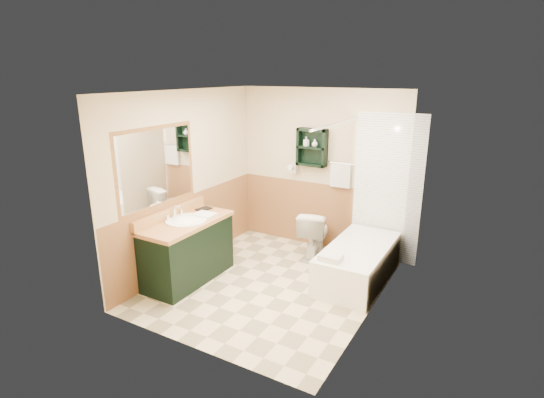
{
  "coord_description": "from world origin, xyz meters",
  "views": [
    {
      "loc": [
        2.44,
        -4.23,
        2.61
      ],
      "look_at": [
        -0.09,
        0.2,
        1.08
      ],
      "focal_mm": 28.0,
      "sensor_mm": 36.0,
      "label": 1
    }
  ],
  "objects_px": {
    "vanity": "(188,250)",
    "soap_bottle_b": "(315,144)",
    "wall_shelf": "(312,147)",
    "vanity_book": "(200,202)",
    "soap_bottle_a": "(306,144)",
    "bathtub": "(358,263)",
    "toilet": "(314,234)",
    "hair_dryer": "(294,168)"
  },
  "relations": [
    {
      "from": "vanity",
      "to": "soap_bottle_b",
      "type": "xyz_separation_m",
      "value": [
        0.94,
        1.79,
        1.2
      ]
    },
    {
      "from": "wall_shelf",
      "to": "vanity_book",
      "type": "distance_m",
      "value": 1.81
    },
    {
      "from": "wall_shelf",
      "to": "soap_bottle_a",
      "type": "bearing_deg",
      "value": -176.8
    },
    {
      "from": "wall_shelf",
      "to": "soap_bottle_b",
      "type": "height_order",
      "value": "wall_shelf"
    },
    {
      "from": "soap_bottle_b",
      "to": "vanity_book",
      "type": "bearing_deg",
      "value": -130.2
    },
    {
      "from": "wall_shelf",
      "to": "vanity",
      "type": "relative_size",
      "value": 0.43
    },
    {
      "from": "vanity",
      "to": "soap_bottle_b",
      "type": "relative_size",
      "value": 11.46
    },
    {
      "from": "bathtub",
      "to": "soap_bottle_b",
      "type": "distance_m",
      "value": 1.83
    },
    {
      "from": "soap_bottle_a",
      "to": "vanity_book",
      "type": "bearing_deg",
      "value": -126.49
    },
    {
      "from": "vanity",
      "to": "bathtub",
      "type": "xyz_separation_m",
      "value": [
        1.92,
        1.08,
        -0.17
      ]
    },
    {
      "from": "toilet",
      "to": "soap_bottle_b",
      "type": "distance_m",
      "value": 1.31
    },
    {
      "from": "bathtub",
      "to": "soap_bottle_a",
      "type": "distance_m",
      "value": 1.9
    },
    {
      "from": "wall_shelf",
      "to": "soap_bottle_b",
      "type": "distance_m",
      "value": 0.08
    },
    {
      "from": "wall_shelf",
      "to": "vanity_book",
      "type": "xyz_separation_m",
      "value": [
        -1.06,
        -1.32,
        -0.64
      ]
    },
    {
      "from": "vanity",
      "to": "soap_bottle_b",
      "type": "distance_m",
      "value": 2.36
    },
    {
      "from": "soap_bottle_a",
      "to": "bathtub",
      "type": "bearing_deg",
      "value": -32.81
    },
    {
      "from": "hair_dryer",
      "to": "bathtub",
      "type": "distance_m",
      "value": 1.8
    },
    {
      "from": "wall_shelf",
      "to": "toilet",
      "type": "relative_size",
      "value": 0.77
    },
    {
      "from": "hair_dryer",
      "to": "bathtub",
      "type": "height_order",
      "value": "hair_dryer"
    },
    {
      "from": "soap_bottle_a",
      "to": "soap_bottle_b",
      "type": "distance_m",
      "value": 0.14
    },
    {
      "from": "vanity",
      "to": "soap_bottle_a",
      "type": "height_order",
      "value": "soap_bottle_a"
    },
    {
      "from": "soap_bottle_a",
      "to": "soap_bottle_b",
      "type": "relative_size",
      "value": 1.22
    },
    {
      "from": "soap_bottle_a",
      "to": "hair_dryer",
      "type": "bearing_deg",
      "value": 171.89
    },
    {
      "from": "hair_dryer",
      "to": "soap_bottle_a",
      "type": "distance_m",
      "value": 0.45
    },
    {
      "from": "vanity",
      "to": "wall_shelf",
      "type": "bearing_deg",
      "value": 63.56
    },
    {
      "from": "vanity_book",
      "to": "soap_bottle_a",
      "type": "xyz_separation_m",
      "value": [
        0.97,
        1.31,
        0.69
      ]
    },
    {
      "from": "vanity",
      "to": "soap_bottle_a",
      "type": "xyz_separation_m",
      "value": [
        0.81,
        1.79,
        1.19
      ]
    },
    {
      "from": "vanity",
      "to": "soap_bottle_a",
      "type": "relative_size",
      "value": 9.4
    },
    {
      "from": "hair_dryer",
      "to": "bathtub",
      "type": "bearing_deg",
      "value": -29.46
    },
    {
      "from": "vanity",
      "to": "vanity_book",
      "type": "relative_size",
      "value": 6.34
    },
    {
      "from": "vanity",
      "to": "toilet",
      "type": "relative_size",
      "value": 1.79
    },
    {
      "from": "wall_shelf",
      "to": "vanity",
      "type": "height_order",
      "value": "wall_shelf"
    },
    {
      "from": "hair_dryer",
      "to": "wall_shelf",
      "type": "bearing_deg",
      "value": -4.76
    },
    {
      "from": "hair_dryer",
      "to": "soap_bottle_a",
      "type": "height_order",
      "value": "soap_bottle_a"
    },
    {
      "from": "hair_dryer",
      "to": "bathtub",
      "type": "xyz_separation_m",
      "value": [
        1.33,
        -0.75,
        -0.96
      ]
    },
    {
      "from": "vanity",
      "to": "toilet",
      "type": "height_order",
      "value": "vanity"
    },
    {
      "from": "wall_shelf",
      "to": "bathtub",
      "type": "distance_m",
      "value": 1.82
    },
    {
      "from": "hair_dryer",
      "to": "vanity",
      "type": "xyz_separation_m",
      "value": [
        -0.59,
        -1.82,
        -0.8
      ]
    },
    {
      "from": "soap_bottle_a",
      "to": "soap_bottle_b",
      "type": "bearing_deg",
      "value": 0.0
    },
    {
      "from": "wall_shelf",
      "to": "toilet",
      "type": "bearing_deg",
      "value": -55.13
    },
    {
      "from": "wall_shelf",
      "to": "vanity_book",
      "type": "relative_size",
      "value": 2.74
    },
    {
      "from": "hair_dryer",
      "to": "toilet",
      "type": "height_order",
      "value": "hair_dryer"
    }
  ]
}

